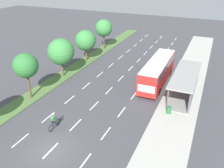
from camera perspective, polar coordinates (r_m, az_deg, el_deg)
ground_plane at (r=22.90m, az=-14.32°, el=-15.03°), size 140.00×140.00×0.00m
median_strip at (r=41.31m, az=-6.98°, el=5.05°), size 2.60×52.00×0.12m
sidewalk_right at (r=36.22m, az=17.78°, el=0.85°), size 4.50×52.00×0.15m
lane_divider_left at (r=38.37m, az=-1.53°, el=3.47°), size 0.14×48.93×0.01m
lane_divider_center at (r=37.12m, az=3.37°, el=2.63°), size 0.14×48.93×0.01m
lane_divider_right at (r=36.16m, az=8.56°, el=1.71°), size 0.14×48.93×0.01m
bus_shelter at (r=31.19m, az=17.57°, el=0.38°), size 2.90×9.91×2.86m
bus at (r=33.70m, az=10.97°, el=3.48°), size 2.54×11.29×3.37m
cyclist at (r=24.96m, az=-13.81°, el=-8.81°), size 0.46×1.82×1.71m
median_tree_second at (r=29.88m, az=-20.03°, el=4.13°), size 2.99×2.99×5.78m
median_tree_third at (r=35.33m, az=-12.15°, el=7.57°), size 3.84×3.84×5.69m
median_tree_fourth at (r=41.26m, az=-6.37°, el=10.35°), size 3.53×3.53×5.33m
median_tree_fifth at (r=47.36m, az=-2.00°, el=13.28°), size 3.31×3.31×5.82m
trash_bin at (r=27.26m, az=13.45°, el=-6.07°), size 0.52×0.52×0.85m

